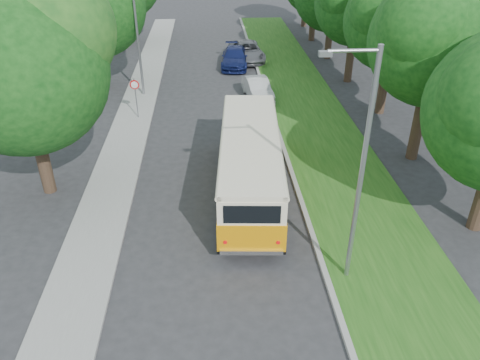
{
  "coord_description": "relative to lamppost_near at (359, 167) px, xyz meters",
  "views": [
    {
      "loc": [
        -0.2,
        -14.45,
        11.12
      ],
      "look_at": [
        0.92,
        1.82,
        1.5
      ],
      "focal_mm": 35.0,
      "sensor_mm": 36.0,
      "label": 1
    }
  ],
  "objects": [
    {
      "name": "ground",
      "position": [
        -4.21,
        2.5,
        -4.37
      ],
      "size": [
        120.0,
        120.0,
        0.0
      ],
      "primitive_type": "plane",
      "color": "#2C2C2F",
      "rests_on": "ground"
    },
    {
      "name": "curb",
      "position": [
        -0.61,
        7.5,
        -4.29
      ],
      "size": [
        0.2,
        70.0,
        0.15
      ],
      "primitive_type": "cube",
      "color": "gray",
      "rests_on": "ground"
    },
    {
      "name": "grass_verge",
      "position": [
        1.74,
        7.5,
        -4.3
      ],
      "size": [
        4.5,
        70.0,
        0.13
      ],
      "primitive_type": "cube",
      "color": "#1D4E15",
      "rests_on": "ground"
    },
    {
      "name": "sidewalk",
      "position": [
        -9.01,
        7.5,
        -4.31
      ],
      "size": [
        2.2,
        70.0,
        0.12
      ],
      "primitive_type": "cube",
      "color": "gray",
      "rests_on": "ground"
    },
    {
      "name": "lamppost_near",
      "position": [
        0.0,
        0.0,
        0.0
      ],
      "size": [
        1.71,
        0.16,
        8.0
      ],
      "color": "gray",
      "rests_on": "ground"
    },
    {
      "name": "lamppost_far",
      "position": [
        -8.91,
        18.5,
        -0.25
      ],
      "size": [
        1.71,
        0.16,
        7.5
      ],
      "color": "gray",
      "rests_on": "ground"
    },
    {
      "name": "warning_sign",
      "position": [
        -8.71,
        14.48,
        -2.66
      ],
      "size": [
        0.56,
        0.1,
        2.5
      ],
      "color": "gray",
      "rests_on": "ground"
    },
    {
      "name": "vintage_bus",
      "position": [
        -2.76,
        5.66,
        -2.92
      ],
      "size": [
        3.24,
        9.93,
        2.9
      ],
      "primitive_type": null,
      "rotation": [
        0.0,
        0.0,
        -0.08
      ],
      "color": "orange",
      "rests_on": "ground"
    },
    {
      "name": "car_silver",
      "position": [
        -2.23,
        11.77,
        -3.69
      ],
      "size": [
        1.72,
        4.01,
        1.35
      ],
      "primitive_type": "imported",
      "rotation": [
        0.0,
        0.0,
        -0.03
      ],
      "color": "#A5A4A9",
      "rests_on": "ground"
    },
    {
      "name": "car_white",
      "position": [
        -1.21,
        17.5,
        -3.71
      ],
      "size": [
        1.94,
        4.17,
        1.32
      ],
      "primitive_type": "imported",
      "rotation": [
        0.0,
        0.0,
        0.14
      ],
      "color": "silver",
      "rests_on": "ground"
    },
    {
      "name": "car_blue",
      "position": [
        -2.29,
        24.74,
        -3.66
      ],
      "size": [
        2.46,
        5.08,
        1.43
      ],
      "primitive_type": "imported",
      "rotation": [
        0.0,
        0.0,
        -0.1
      ],
      "color": "navy",
      "rests_on": "ground"
    },
    {
      "name": "car_grey",
      "position": [
        -1.21,
        26.39,
        -3.63
      ],
      "size": [
        2.9,
        5.49,
        1.47
      ],
      "primitive_type": "imported",
      "rotation": [
        0.0,
        0.0,
        0.09
      ],
      "color": "slate",
      "rests_on": "ground"
    }
  ]
}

